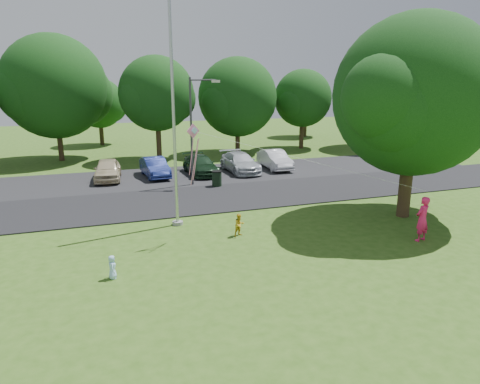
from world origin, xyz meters
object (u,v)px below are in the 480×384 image
object	(u,v)px
trash_can	(217,179)
big_tree	(413,99)
street_lamp	(195,122)
child_blue	(112,267)
child_yellow	(239,225)
kite	(202,143)
woman	(422,219)
flagpole	(174,136)

from	to	relation	value
trash_can	big_tree	size ratio (longest dim) A/B	0.11
street_lamp	child_blue	distance (m)	14.29
child_yellow	kite	distance (m)	3.95
big_tree	woman	size ratio (longest dim) A/B	5.03
trash_can	child_yellow	world-z (taller)	trash_can
flagpole	child_blue	size ratio (longest dim) A/B	11.99
trash_can	child_yellow	xyz separation A→B (m)	(-1.59, -9.04, -0.02)
child_yellow	kite	xyz separation A→B (m)	(-1.58, 0.07, 3.62)
trash_can	kite	bearing A→B (deg)	-109.43
flagpole	woman	world-z (taller)	flagpole
flagpole	big_tree	bearing A→B (deg)	-12.72
big_tree	kite	world-z (taller)	big_tree
street_lamp	kite	xyz separation A→B (m)	(-2.06, -9.83, 0.01)
street_lamp	woman	size ratio (longest dim) A/B	3.54
trash_can	street_lamp	bearing A→B (deg)	142.18
trash_can	child_blue	world-z (taller)	trash_can
big_tree	child_yellow	size ratio (longest dim) A/B	9.71
woman	child_blue	bearing A→B (deg)	-17.38
big_tree	woman	bearing A→B (deg)	-116.77
child_blue	street_lamp	bearing A→B (deg)	-24.77
big_tree	kite	xyz separation A→B (m)	(-10.16, 0.13, -1.64)
woman	kite	world-z (taller)	kite
child_blue	trash_can	bearing A→B (deg)	-30.56
street_lamp	child_yellow	xyz separation A→B (m)	(-0.48, -9.90, -3.61)
child_blue	kite	size ratio (longest dim) A/B	0.09
street_lamp	trash_can	xyz separation A→B (m)	(1.11, -0.86, -3.58)
trash_can	kite	size ratio (longest dim) A/B	0.11
trash_can	big_tree	world-z (taller)	big_tree
flagpole	trash_can	distance (m)	8.51
woman	street_lamp	bearing A→B (deg)	-78.15
flagpole	woman	size ratio (longest dim) A/B	5.19
flagpole	child_yellow	world-z (taller)	flagpole
street_lamp	child_blue	size ratio (longest dim) A/B	8.19
street_lamp	child_blue	bearing A→B (deg)	-96.54
big_tree	child_blue	size ratio (longest dim) A/B	11.62
flagpole	child_yellow	bearing A→B (deg)	-46.48
big_tree	child_yellow	distance (m)	10.06
flagpole	kite	bearing A→B (deg)	-73.44
flagpole	child_blue	xyz separation A→B (m)	(-3.20, -4.95, -3.75)
big_tree	kite	size ratio (longest dim) A/B	1.05
trash_can	woman	size ratio (longest dim) A/B	0.54
street_lamp	big_tree	xyz separation A→B (m)	(8.10, -9.96, 1.65)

